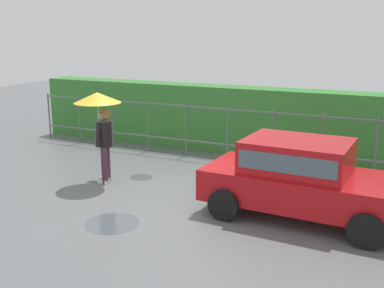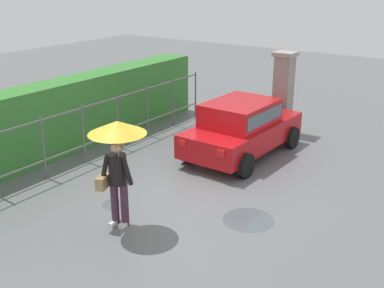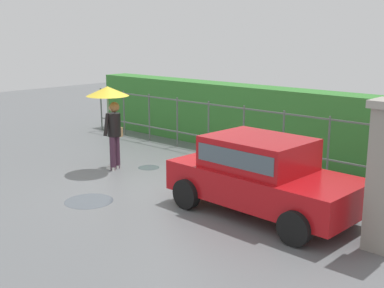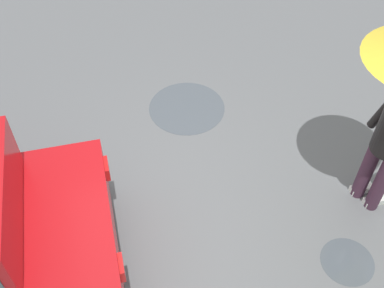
# 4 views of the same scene
# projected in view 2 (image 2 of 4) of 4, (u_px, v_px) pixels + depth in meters

# --- Properties ---
(ground_plane) EXTENTS (40.00, 40.00, 0.00)m
(ground_plane) POSITION_uv_depth(u_px,v_px,m) (194.00, 190.00, 10.66)
(ground_plane) COLOR slate
(car) EXTENTS (3.79, 1.97, 1.48)m
(car) POSITION_uv_depth(u_px,v_px,m) (242.00, 126.00, 12.42)
(car) COLOR #B71116
(car) RESTS_ON ground
(pedestrian) EXTENTS (1.06, 1.06, 2.12)m
(pedestrian) POSITION_uv_depth(u_px,v_px,m) (117.00, 147.00, 8.60)
(pedestrian) COLOR #47283D
(pedestrian) RESTS_ON ground
(gate_pillar) EXTENTS (0.60, 0.60, 2.42)m
(gate_pillar) POSITION_uv_depth(u_px,v_px,m) (283.00, 92.00, 14.08)
(gate_pillar) COLOR gray
(gate_pillar) RESTS_ON ground
(fence_section) EXTENTS (11.28, 0.05, 1.50)m
(fence_section) POSITION_uv_depth(u_px,v_px,m) (64.00, 138.00, 11.47)
(fence_section) COLOR #59605B
(fence_section) RESTS_ON ground
(hedge_row) EXTENTS (12.23, 0.90, 1.90)m
(hedge_row) POSITION_uv_depth(u_px,v_px,m) (34.00, 125.00, 12.02)
(hedge_row) COLOR #387F33
(hedge_row) RESTS_ON ground
(puddle_near) EXTENTS (1.01, 1.01, 0.00)m
(puddle_near) POSITION_uv_depth(u_px,v_px,m) (248.00, 220.00, 9.38)
(puddle_near) COLOR #4C545B
(puddle_near) RESTS_ON ground
(puddle_far) EXTENTS (0.55, 0.55, 0.00)m
(puddle_far) POSITION_uv_depth(u_px,v_px,m) (115.00, 204.00, 10.00)
(puddle_far) COLOR #4C545B
(puddle_far) RESTS_ON ground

